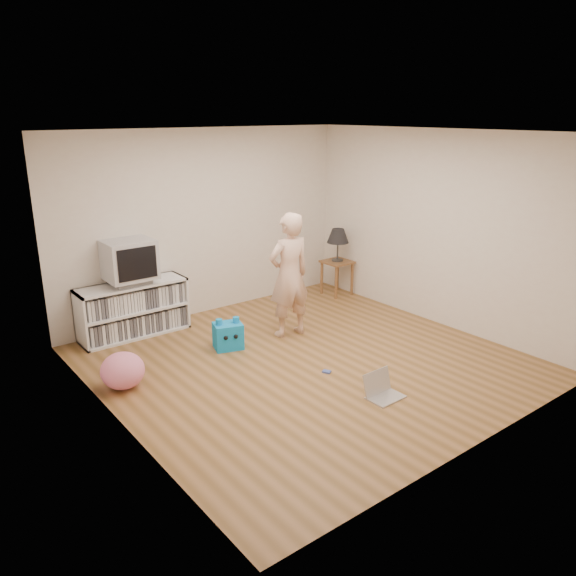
# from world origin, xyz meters

# --- Properties ---
(ground) EXTENTS (4.50, 4.50, 0.00)m
(ground) POSITION_xyz_m (0.00, 0.00, 0.00)
(ground) COLOR brown
(ground) RESTS_ON ground
(walls) EXTENTS (4.52, 4.52, 2.60)m
(walls) POSITION_xyz_m (0.00, 0.00, 1.30)
(walls) COLOR silver
(walls) RESTS_ON ground
(ceiling) EXTENTS (4.50, 4.50, 0.01)m
(ceiling) POSITION_xyz_m (0.00, 0.00, 2.60)
(ceiling) COLOR white
(ceiling) RESTS_ON walls
(media_unit) EXTENTS (1.40, 0.45, 0.70)m
(media_unit) POSITION_xyz_m (-1.25, 2.04, 0.35)
(media_unit) COLOR white
(media_unit) RESTS_ON ground
(dvd_deck) EXTENTS (0.45, 0.35, 0.07)m
(dvd_deck) POSITION_xyz_m (-1.25, 2.02, 0.73)
(dvd_deck) COLOR gray
(dvd_deck) RESTS_ON media_unit
(crt_tv) EXTENTS (0.60, 0.53, 0.50)m
(crt_tv) POSITION_xyz_m (-1.25, 2.02, 1.02)
(crt_tv) COLOR #B5B5BB
(crt_tv) RESTS_ON dvd_deck
(side_table) EXTENTS (0.42, 0.42, 0.55)m
(side_table) POSITION_xyz_m (1.99, 1.65, 0.42)
(side_table) COLOR brown
(side_table) RESTS_ON ground
(table_lamp) EXTENTS (0.34, 0.34, 0.52)m
(table_lamp) POSITION_xyz_m (1.99, 1.65, 0.94)
(table_lamp) COLOR #333333
(table_lamp) RESTS_ON side_table
(person) EXTENTS (0.62, 0.43, 1.62)m
(person) POSITION_xyz_m (0.35, 0.78, 0.81)
(person) COLOR beige
(person) RESTS_ON ground
(laptop) EXTENTS (0.37, 0.30, 0.25)m
(laptop) POSITION_xyz_m (0.07, -1.12, 0.07)
(laptop) COLOR silver
(laptop) RESTS_ON ground
(playing_cards) EXTENTS (0.10, 0.11, 0.02)m
(playing_cards) POSITION_xyz_m (-0.01, -0.37, 0.01)
(playing_cards) COLOR #4157AF
(playing_cards) RESTS_ON ground
(plush_blue) EXTENTS (0.41, 0.36, 0.39)m
(plush_blue) POSITION_xyz_m (-0.52, 0.89, 0.17)
(plush_blue) COLOR #0B89D7
(plush_blue) RESTS_ON ground
(plush_pink) EXTENTS (0.53, 0.53, 0.39)m
(plush_pink) POSITION_xyz_m (-1.95, 0.69, 0.20)
(plush_pink) COLOR pink
(plush_pink) RESTS_ON ground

